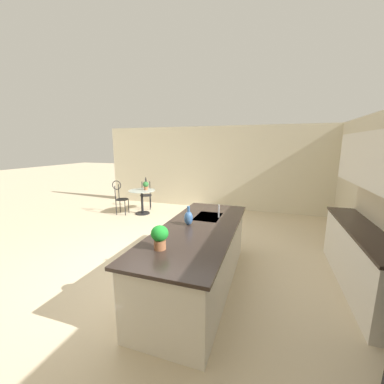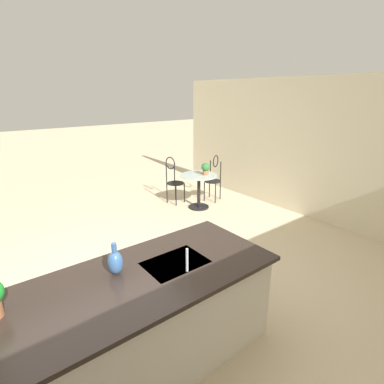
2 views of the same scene
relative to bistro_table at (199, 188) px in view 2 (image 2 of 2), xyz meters
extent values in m
plane|color=beige|center=(2.78, 1.91, -0.45)|extent=(40.00, 40.00, 0.00)
cube|color=beige|center=(-1.48, 1.91, 0.90)|extent=(0.12, 7.80, 2.70)
cube|color=white|center=(3.08, 2.76, -0.01)|extent=(2.70, 0.96, 0.88)
cube|color=#2D231E|center=(3.08, 2.76, 0.45)|extent=(2.80, 1.06, 0.04)
cube|color=#B2B5BA|center=(2.53, 2.76, 0.46)|extent=(0.56, 0.40, 0.03)
cylinder|color=black|center=(0.00, 0.00, -0.43)|extent=(0.44, 0.44, 0.03)
cylinder|color=black|center=(0.00, 0.00, -0.07)|extent=(0.07, 0.07, 0.69)
cylinder|color=#B2C6C1|center=(0.00, 0.00, 0.29)|extent=(0.80, 0.80, 0.01)
cylinder|color=black|center=(-0.49, 0.00, -0.22)|extent=(0.03, 0.03, 0.45)
cylinder|color=black|center=(-0.37, -0.25, -0.22)|extent=(0.03, 0.03, 0.45)
cylinder|color=black|center=(-0.74, -0.11, -0.22)|extent=(0.03, 0.03, 0.45)
cylinder|color=black|center=(-0.63, -0.37, -0.22)|extent=(0.03, 0.03, 0.45)
cylinder|color=black|center=(-0.56, -0.18, 0.01)|extent=(0.50, 0.50, 0.02)
cylinder|color=black|center=(-0.75, -0.12, 0.23)|extent=(0.03, 0.03, 0.45)
cylinder|color=black|center=(-0.64, -0.36, 0.23)|extent=(0.03, 0.03, 0.45)
torus|color=black|center=(-0.70, -0.24, 0.45)|extent=(0.27, 0.14, 0.28)
cylinder|color=black|center=(0.05, -0.46, -0.22)|extent=(0.03, 0.03, 0.45)
cylinder|color=black|center=(0.32, -0.40, -0.22)|extent=(0.03, 0.03, 0.45)
cylinder|color=black|center=(0.10, -0.74, -0.22)|extent=(0.03, 0.03, 0.45)
cylinder|color=black|center=(0.38, -0.68, -0.22)|extent=(0.03, 0.03, 0.45)
cylinder|color=black|center=(0.21, -0.57, 0.01)|extent=(0.45, 0.45, 0.02)
cylinder|color=black|center=(0.12, -0.74, 0.23)|extent=(0.03, 0.03, 0.45)
cylinder|color=black|center=(0.37, -0.69, 0.23)|extent=(0.03, 0.03, 0.45)
torus|color=black|center=(0.24, -0.72, 0.45)|extent=(0.08, 0.28, 0.28)
cylinder|color=#B2B5BA|center=(2.53, 2.94, 0.58)|extent=(0.02, 0.02, 0.22)
cylinder|color=#9E603D|center=(-0.11, 0.08, 0.34)|extent=(0.12, 0.12, 0.10)
ellipsoid|color=#2F7335|center=(-0.11, 0.08, 0.47)|extent=(0.18, 0.18, 0.17)
ellipsoid|color=#386099|center=(3.03, 2.59, 0.58)|extent=(0.13, 0.13, 0.21)
cylinder|color=#386099|center=(3.03, 2.59, 0.72)|extent=(0.04, 0.04, 0.08)
camera|label=1|loc=(6.22, 3.72, 1.65)|focal=22.12mm
camera|label=2|loc=(3.89, 4.75, 1.95)|focal=28.03mm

